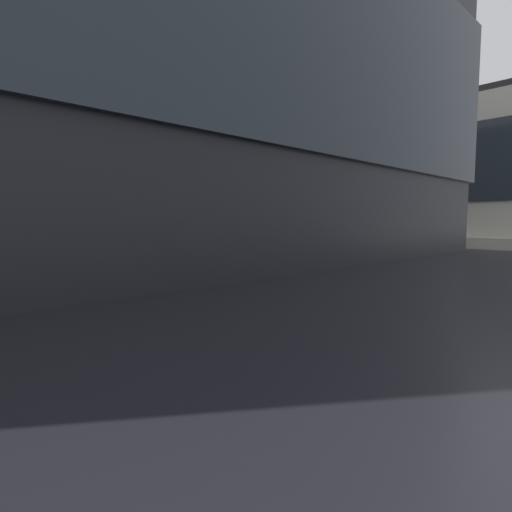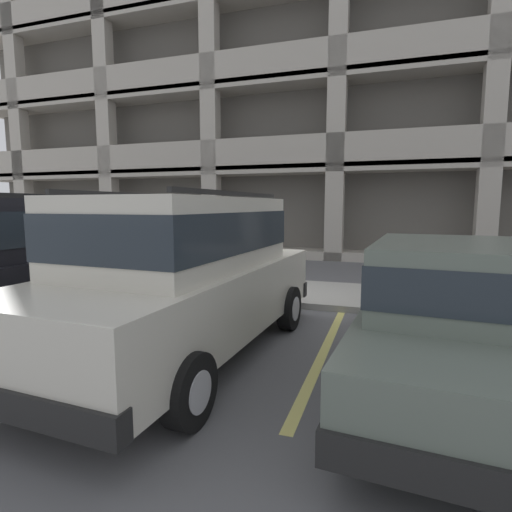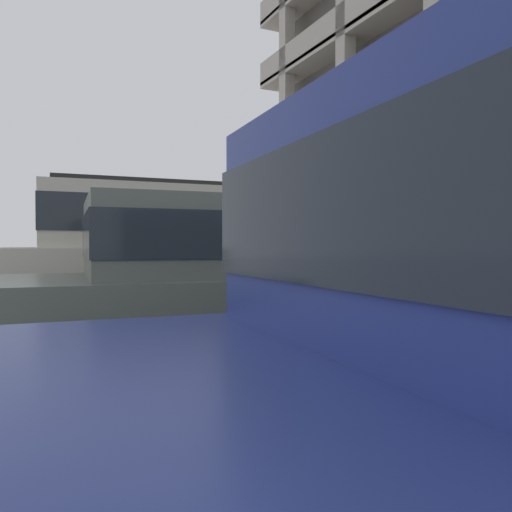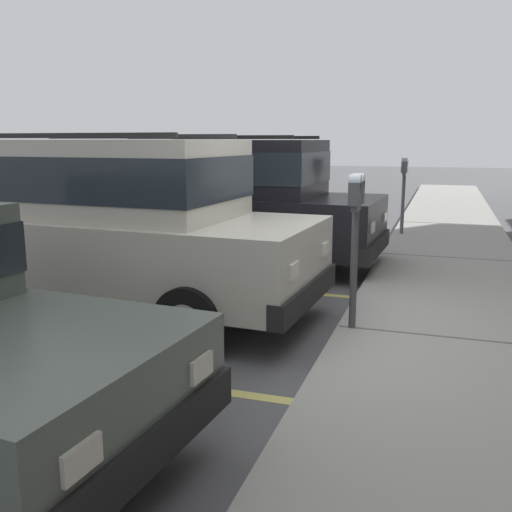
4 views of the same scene
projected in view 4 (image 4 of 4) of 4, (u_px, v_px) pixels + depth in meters
ground_plane at (317, 340)px, 5.86m from camera, size 80.00×80.00×0.10m
sidewalk at (451, 343)px, 5.44m from camera, size 40.00×2.20×0.12m
parking_stall_lines at (116, 376)px, 4.83m from camera, size 12.60×4.80×0.01m
silver_suv at (109, 219)px, 6.45m from camera, size 2.19×4.87×2.03m
red_sedan at (228, 197)px, 9.00m from camera, size 2.16×4.86×2.03m
parking_meter_near at (356, 215)px, 5.50m from camera, size 0.35×0.12×1.53m
parking_meter_far at (404, 177)px, 11.30m from camera, size 0.35×0.12×1.51m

